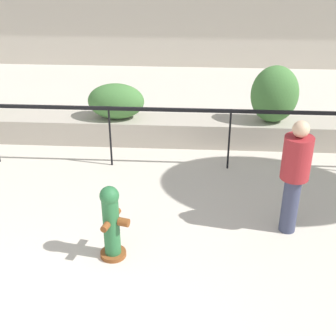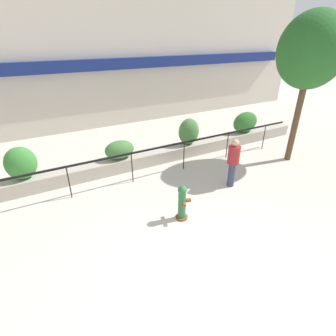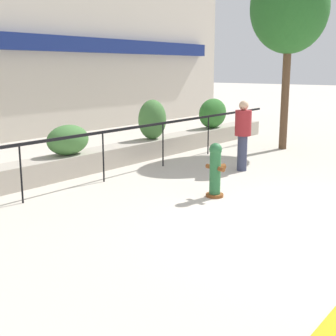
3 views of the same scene
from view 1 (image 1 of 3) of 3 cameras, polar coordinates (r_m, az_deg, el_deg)
planter_wall_low at (r=9.66m, az=-5.83°, el=4.74°), size 18.00×0.70×0.50m
fence_railing_segment at (r=8.37m, az=-7.23°, el=6.57°), size 15.00×0.05×1.15m
hedge_bush_2 at (r=9.45m, az=-6.36°, el=8.10°), size 1.13×0.70×0.71m
hedge_bush_3 at (r=9.37m, az=12.88°, el=8.75°), size 0.93×0.70×1.13m
fire_hydrant at (r=6.20m, az=-6.91°, el=-6.56°), size 0.47×0.48×1.08m
pedestrian at (r=6.68m, az=15.22°, el=-0.35°), size 0.55×0.55×1.73m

